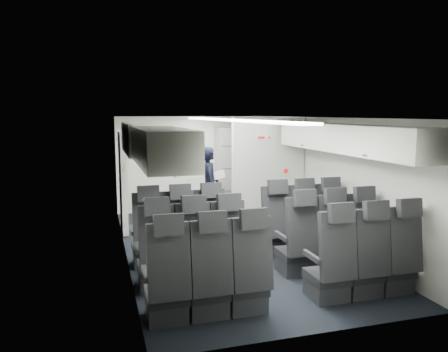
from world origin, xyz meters
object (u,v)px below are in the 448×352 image
seat_row_front (241,232)px  flight_attendant (209,186)px  boarding_door (123,181)px  seat_row_rear (290,273)px  carry_on_bag (145,143)px  seat_row_mid (262,250)px  galley_unit (236,169)px

seat_row_front → flight_attendant: (0.03, 2.09, 0.38)m
seat_row_front → boarding_door: 2.71m
seat_row_rear → flight_attendant: (0.03, 3.89, 0.38)m
seat_row_front → carry_on_bag: carry_on_bag is taller
boarding_door → seat_row_rear: bearing=-67.1°
seat_row_front → seat_row_mid: size_ratio=1.00×
galley_unit → flight_attendant: size_ratio=1.21×
seat_row_front → galley_unit: galley_unit is taller
seat_row_front → galley_unit: 3.43m
seat_row_mid → seat_row_rear: size_ratio=1.00×
seat_row_rear → boarding_door: (-1.64, 3.89, 0.55)m
seat_row_mid → galley_unit: size_ratio=1.75×
boarding_door → flight_attendant: bearing=0.0°
flight_attendant → carry_on_bag: carry_on_bag is taller
galley_unit → carry_on_bag: (-2.37, -3.17, 0.85)m
seat_row_rear → flight_attendant: bearing=89.6°
seat_row_rear → carry_on_bag: bearing=127.1°
seat_row_rear → flight_attendant: flight_attendant is taller
boarding_door → galley_unit: bearing=24.3°
seat_row_front → galley_unit: (0.95, 3.25, 0.55)m
seat_row_mid → seat_row_front: bearing=90.0°
carry_on_bag → boarding_door: bearing=96.8°
seat_row_front → boarding_door: bearing=128.2°
galley_unit → flight_attendant: bearing=-128.2°
seat_row_mid → carry_on_bag: bearing=145.5°
galley_unit → boarding_door: bearing=-155.7°
seat_row_rear → galley_unit: galley_unit is taller
boarding_door → flight_attendant: (1.67, 0.00, -0.17)m
flight_attendant → carry_on_bag: size_ratio=4.26×
seat_row_front → flight_attendant: 2.12m
seat_row_rear → boarding_door: 4.25m
seat_row_rear → boarding_door: size_ratio=1.79×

